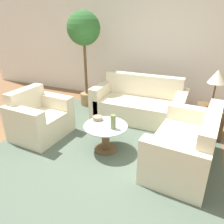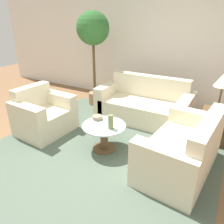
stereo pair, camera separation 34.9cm
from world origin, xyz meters
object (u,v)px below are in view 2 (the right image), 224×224
at_px(armchair, 43,116).
at_px(vase, 111,122).
at_px(sofa_main, 144,106).
at_px(potted_plant, 93,34).
at_px(bowl, 97,118).
at_px(loveseat, 185,152).
at_px(coffee_table, 104,134).
at_px(table_lamp, 224,81).

distance_m(armchair, vase, 1.44).
bearing_deg(sofa_main, potted_plant, 170.40).
bearing_deg(vase, bowl, 154.03).
relative_size(armchair, bowl, 6.15).
height_order(sofa_main, armchair, sofa_main).
bearing_deg(potted_plant, loveseat, -31.38).
bearing_deg(armchair, sofa_main, -42.30).
bearing_deg(coffee_table, table_lamp, 38.84).
distance_m(sofa_main, loveseat, 1.66).
xyz_separation_m(table_lamp, bowl, (-1.66, -1.05, -0.57)).
bearing_deg(table_lamp, potted_plant, 171.62).
relative_size(vase, bowl, 1.39).
relative_size(loveseat, table_lamp, 2.31).
bearing_deg(vase, table_lamp, 42.84).
xyz_separation_m(armchair, bowl, (1.08, 0.16, 0.17)).
bearing_deg(bowl, potted_plant, 125.09).
bearing_deg(loveseat, potted_plant, -115.72).
distance_m(sofa_main, coffee_table, 1.35).
relative_size(loveseat, coffee_table, 2.20).
bearing_deg(vase, potted_plant, 130.10).
xyz_separation_m(table_lamp, potted_plant, (-2.68, 0.39, 0.57)).
xyz_separation_m(loveseat, potted_plant, (-2.43, 1.48, 1.32)).
height_order(armchair, vase, armchair).
distance_m(coffee_table, table_lamp, 2.02).
bearing_deg(vase, sofa_main, 90.39).
height_order(coffee_table, table_lamp, table_lamp).
bearing_deg(coffee_table, armchair, -178.48).
height_order(coffee_table, vase, vase).
xyz_separation_m(table_lamp, vase, (-1.32, -1.22, -0.49)).
xyz_separation_m(coffee_table, table_lamp, (1.46, 1.18, 0.75)).
height_order(armchair, table_lamp, table_lamp).
distance_m(loveseat, coffee_table, 1.22).
bearing_deg(loveseat, table_lamp, 172.98).
bearing_deg(loveseat, sofa_main, -133.58).
bearing_deg(table_lamp, loveseat, -102.68).
distance_m(coffee_table, vase, 0.30).
bearing_deg(bowl, loveseat, -1.41).
bearing_deg(sofa_main, loveseat, -49.25).
relative_size(coffee_table, vase, 3.10).
bearing_deg(potted_plant, coffee_table, -52.27).
height_order(armchair, bowl, armchair).
xyz_separation_m(armchair, vase, (1.42, -0.01, 0.24)).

